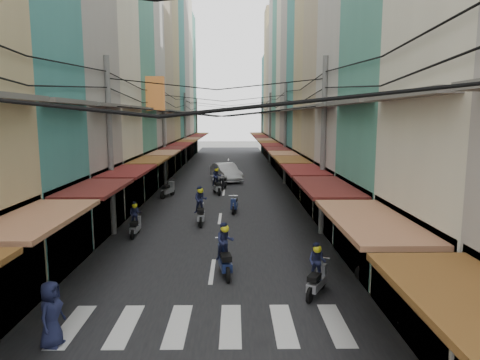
{
  "coord_description": "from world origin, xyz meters",
  "views": [
    {
      "loc": [
        0.82,
        -16.65,
        5.5
      ],
      "look_at": [
        1.1,
        6.42,
        2.07
      ],
      "focal_mm": 32.0,
      "sensor_mm": 36.0,
      "label": 1
    }
  ],
  "objects": [
    {
      "name": "road",
      "position": [
        0.0,
        20.0,
        0.01
      ],
      "size": [
        10.0,
        80.0,
        0.02
      ],
      "primitive_type": "cube",
      "color": "black",
      "rests_on": "ground"
    },
    {
      "name": "moving_scooters",
      "position": [
        -0.5,
        5.68,
        0.55
      ],
      "size": [
        7.61,
        21.41,
        1.97
      ],
      "color": "black",
      "rests_on": "ground"
    },
    {
      "name": "parked_scooters",
      "position": [
        4.5,
        -4.18,
        0.46
      ],
      "size": [
        12.77,
        11.84,
        0.98
      ],
      "color": "black",
      "rests_on": "ground"
    },
    {
      "name": "traffic_sign",
      "position": [
        5.94,
        -2.25,
        2.36
      ],
      "size": [
        0.1,
        0.7,
        3.2
      ],
      "color": "slate",
      "rests_on": "ground"
    },
    {
      "name": "pedestrians",
      "position": [
        -4.3,
        3.99,
        1.05
      ],
      "size": [
        14.16,
        23.44,
        2.23
      ],
      "color": "black",
      "rests_on": "ground"
    },
    {
      "name": "utility_poles",
      "position": [
        0.0,
        15.01,
        6.59
      ],
      "size": [
        10.2,
        66.13,
        8.2
      ],
      "color": "slate",
      "rests_on": "ground"
    },
    {
      "name": "market_umbrella",
      "position": [
        6.73,
        -2.74,
        2.13
      ],
      "size": [
        2.29,
        2.29,
        2.42
      ],
      "color": "#B2B2B7",
      "rests_on": "ground"
    },
    {
      "name": "sidewalk_right",
      "position": [
        6.5,
        20.0,
        0.03
      ],
      "size": [
        3.0,
        80.0,
        0.06
      ],
      "primitive_type": "cube",
      "color": "gray",
      "rests_on": "ground"
    },
    {
      "name": "sidewalk_left",
      "position": [
        -6.5,
        20.0,
        0.03
      ],
      "size": [
        3.0,
        80.0,
        0.06
      ],
      "primitive_type": "cube",
      "color": "gray",
      "rests_on": "ground"
    },
    {
      "name": "building_row_left",
      "position": [
        -7.92,
        16.56,
        9.78
      ],
      "size": [
        7.8,
        67.67,
        23.7
      ],
      "color": "#BCB5AC",
      "rests_on": "ground"
    },
    {
      "name": "ground",
      "position": [
        0.0,
        0.0,
        0.0
      ],
      "size": [
        160.0,
        160.0,
        0.0
      ],
      "primitive_type": "plane",
      "color": "slate",
      "rests_on": "ground"
    },
    {
      "name": "building_row_right",
      "position": [
        7.92,
        16.45,
        9.41
      ],
      "size": [
        7.8,
        68.98,
        22.59
      ],
      "color": "teal",
      "rests_on": "ground"
    },
    {
      "name": "bicycle",
      "position": [
        7.5,
        -2.75,
        0.0
      ],
      "size": [
        1.89,
        1.28,
        1.22
      ],
      "primitive_type": "imported",
      "rotation": [
        0.0,
        0.0,
        1.96
      ],
      "color": "black",
      "rests_on": "ground"
    },
    {
      "name": "white_car",
      "position": [
        0.05,
        19.76,
        0.0
      ],
      "size": [
        5.79,
        3.78,
        1.9
      ],
      "primitive_type": "imported",
      "rotation": [
        0.0,
        0.0,
        0.34
      ],
      "color": "#BBBABE",
      "rests_on": "ground"
    },
    {
      "name": "crosswalk",
      "position": [
        -0.0,
        -6.0,
        0.03
      ],
      "size": [
        7.55,
        2.4,
        0.01
      ],
      "color": "silver",
      "rests_on": "ground"
    }
  ]
}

